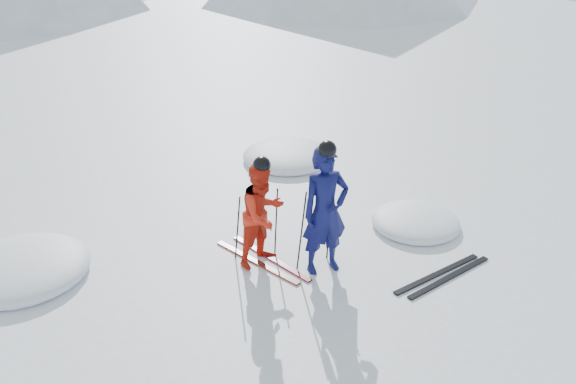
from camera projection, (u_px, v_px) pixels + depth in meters
ground at (396, 243)px, 9.75m from camera, size 160.00×160.00×0.00m
skier_blue at (325, 211)px, 8.65m from camera, size 0.75×0.53×1.93m
skier_red at (263, 214)px, 8.91m from camera, size 0.93×0.81×1.61m
pole_blue_left at (302, 231)px, 8.78m from camera, size 0.13×0.09×1.29m
pole_blue_right at (330, 220)px, 9.10m from camera, size 0.13×0.08×1.29m
pole_red_left at (238, 228)px, 9.09m from camera, size 0.11×0.09×1.07m
pole_red_right at (276, 221)px, 9.28m from camera, size 0.11×0.08×1.07m
ski_worn_left at (257, 262)px, 9.21m from camera, size 0.63×1.64×0.03m
ski_worn_right at (271, 258)px, 9.31m from camera, size 0.51×1.67×0.03m
ski_loose_a at (437, 274)px, 8.93m from camera, size 1.70×0.27×0.03m
ski_loose_b at (449, 277)px, 8.85m from camera, size 1.70×0.33×0.03m
snow_lumps at (215, 213)px, 10.63m from camera, size 7.70×5.14×0.43m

